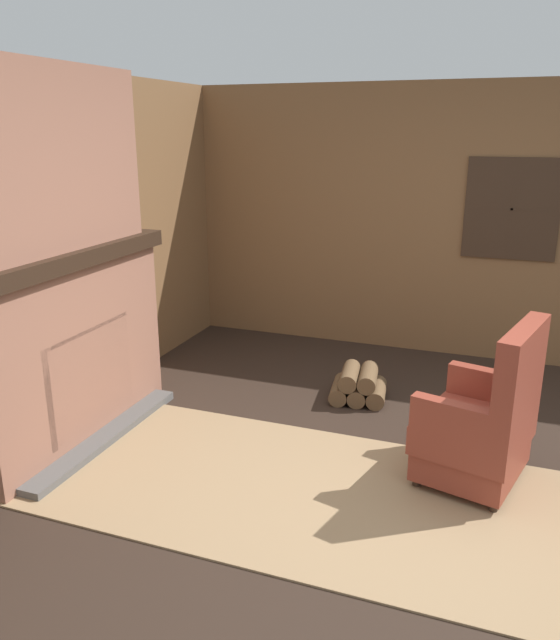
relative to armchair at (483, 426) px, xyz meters
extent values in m
plane|color=#2D2119|center=(-0.33, -0.37, -0.38)|extent=(14.00, 14.00, 0.00)
cube|color=brown|center=(-3.02, -0.37, 0.88)|extent=(0.06, 5.93, 2.51)
cube|color=brown|center=(-0.33, 2.33, 0.88)|extent=(5.93, 0.06, 2.51)
cube|color=#382619|center=(0.03, 2.29, 1.04)|extent=(0.80, 0.02, 0.89)
cube|color=silver|center=(0.03, 2.30, 1.04)|extent=(0.76, 0.01, 0.85)
cube|color=#382619|center=(0.03, 2.28, 1.04)|extent=(0.02, 0.02, 0.85)
cube|color=#382619|center=(0.03, 2.28, 1.04)|extent=(0.76, 0.02, 0.02)
cube|color=#93604C|center=(-2.77, -0.37, 0.24)|extent=(0.44, 1.75, 1.24)
cube|color=black|center=(-2.59, -0.37, 0.09)|extent=(0.08, 0.91, 0.69)
cube|color=#565451|center=(-2.47, -0.37, -0.35)|extent=(0.16, 1.58, 0.06)
cube|color=black|center=(-2.77, -0.37, 0.92)|extent=(0.54, 1.85, 0.11)
cube|color=#93604C|center=(-2.77, -0.37, 1.54)|extent=(0.39, 1.54, 1.15)
cube|color=#997A56|center=(-0.60, -0.49, -0.37)|extent=(4.08, 1.54, 0.01)
cube|color=brown|center=(-0.05, 0.01, -0.20)|extent=(0.70, 0.79, 0.24)
cube|color=brown|center=(-0.05, 0.01, -0.05)|extent=(0.74, 0.83, 0.18)
cube|color=brown|center=(0.18, -0.04, 0.35)|extent=(0.29, 0.72, 0.62)
cube|color=brown|center=(-0.14, -0.28, 0.14)|extent=(0.53, 0.22, 0.20)
cube|color=brown|center=(0.01, 0.32, 0.14)|extent=(0.53, 0.22, 0.20)
cylinder|color=#332319|center=(-0.34, -0.21, -0.35)|extent=(0.06, 0.06, 0.06)
cylinder|color=#332319|center=(-0.20, 0.34, -0.35)|extent=(0.06, 0.06, 0.06)
cylinder|color=#332319|center=(0.11, -0.32, -0.35)|extent=(0.06, 0.06, 0.06)
cylinder|color=#332319|center=(0.25, 0.23, -0.35)|extent=(0.06, 0.06, 0.06)
cylinder|color=brown|center=(-1.13, 0.91, -0.30)|extent=(0.20, 0.42, 0.14)
cylinder|color=brown|center=(-0.98, 0.94, -0.30)|extent=(0.20, 0.42, 0.14)
cylinder|color=brown|center=(-0.84, 0.96, -0.30)|extent=(0.20, 0.42, 0.14)
cylinder|color=brown|center=(-1.06, 0.92, -0.18)|extent=(0.20, 0.42, 0.14)
cylinder|color=brown|center=(-0.91, 0.95, -0.18)|extent=(0.20, 0.42, 0.14)
cube|color=gray|center=(-2.82, -0.03, 1.04)|extent=(0.13, 0.26, 0.13)
cube|color=silver|center=(-2.75, -0.03, 1.04)|extent=(0.01, 0.04, 0.02)
camera|label=1|loc=(0.03, -3.64, 1.73)|focal=35.00mm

